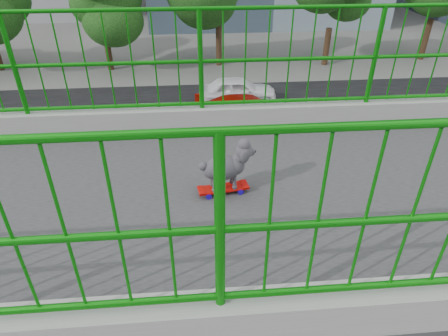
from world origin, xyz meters
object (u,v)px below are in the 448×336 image
poodle (226,165)px  car_3 (248,112)px  skateboard (223,189)px  car_4 (238,90)px  car_0 (340,238)px

poodle → car_3: poodle is taller
skateboard → car_3: (-15.52, 2.61, -6.25)m
car_3 → car_4: size_ratio=1.21×
car_4 → car_3: bearing=-176.5°
car_0 → car_4: size_ratio=0.90×
poodle → car_3: size_ratio=0.10×
car_0 → car_3: 9.73m
car_0 → car_4: 12.92m
car_0 → car_4: bearing=-172.1°
skateboard → car_4: skateboard is taller
skateboard → poodle: (-0.00, 0.03, 0.25)m
skateboard → car_3: bearing=161.4°
car_0 → car_3: bearing=-170.6°
car_0 → car_4: (-12.80, -1.78, 0.07)m
skateboard → car_3: 16.93m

